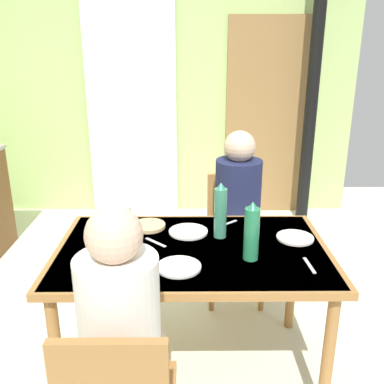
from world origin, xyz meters
TOP-DOWN VIEW (x-y plane):
  - ground_plane at (0.00, 0.00)m, footprint 6.02×6.02m
  - wall_back at (0.00, 2.32)m, footprint 4.03×0.10m
  - door_wooden at (1.11, 2.24)m, footprint 0.80×0.05m
  - stove_pipe_column at (1.50, 1.97)m, footprint 0.12×0.12m
  - curtain_panel at (-0.25, 2.22)m, footprint 0.90×0.03m
  - dining_table at (0.34, -0.19)m, footprint 1.39×0.86m
  - chair_far_diner at (0.65, 0.60)m, footprint 0.40×0.40m
  - person_near_diner at (0.07, -0.83)m, footprint 0.30×0.37m
  - person_far_diner at (0.65, 0.46)m, footprint 0.30×0.37m
  - water_bottle_green_near at (0.49, -0.05)m, footprint 0.07×0.07m
  - water_bottle_green_far at (0.62, -0.31)m, footprint 0.07×0.07m
  - serving_bowl_center at (-0.12, 0.02)m, footprint 0.17×0.17m
  - dinner_plate_near_left at (-0.10, -0.29)m, footprint 0.20×0.20m
  - dinner_plate_near_right at (0.32, 0.00)m, footprint 0.22×0.22m
  - dinner_plate_far_center at (0.28, -0.40)m, footprint 0.21×0.21m
  - dinner_plate_far_side at (0.89, -0.08)m, footprint 0.20×0.20m
  - drinking_glass_by_near_diner at (-0.04, 0.14)m, footprint 0.06×0.06m
  - bread_plate_sliced at (0.09, 0.07)m, footprint 0.19×0.19m
  - cutlery_knife_near at (0.89, -0.38)m, footprint 0.03×0.15m
  - cutlery_fork_near at (0.15, -0.13)m, footprint 0.12×0.12m
  - cutlery_knife_far at (0.55, 0.12)m, footprint 0.13×0.11m

SIDE VIEW (x-z plane):
  - ground_plane at x=0.00m, z-range 0.00..0.00m
  - chair_far_diner at x=0.65m, z-range 0.06..0.93m
  - dining_table at x=0.34m, z-range 0.30..1.04m
  - cutlery_knife_near at x=0.89m, z-range 0.74..0.75m
  - cutlery_fork_near at x=0.15m, z-range 0.74..0.75m
  - cutlery_knife_far at x=0.55m, z-range 0.74..0.75m
  - dinner_plate_near_left at x=-0.10m, z-range 0.74..0.76m
  - dinner_plate_near_right at x=0.32m, z-range 0.74..0.76m
  - dinner_plate_far_center at x=0.28m, z-range 0.74..0.76m
  - dinner_plate_far_side at x=0.89m, z-range 0.74..0.76m
  - bread_plate_sliced at x=0.09m, z-range 0.74..0.76m
  - serving_bowl_center at x=-0.12m, z-range 0.74..0.80m
  - person_near_diner at x=0.07m, z-range 0.40..1.17m
  - person_far_diner at x=0.65m, z-range 0.40..1.17m
  - drinking_glass_by_near_diner at x=-0.04m, z-range 0.74..0.85m
  - water_bottle_green_far at x=0.62m, z-range 0.73..1.03m
  - water_bottle_green_near at x=0.49m, z-range 0.73..1.04m
  - door_wooden at x=1.11m, z-range 0.00..2.00m
  - curtain_panel at x=-0.25m, z-range 0.00..2.42m
  - wall_back at x=0.00m, z-range 0.00..2.88m
  - stove_pipe_column at x=1.50m, z-range 0.00..2.88m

